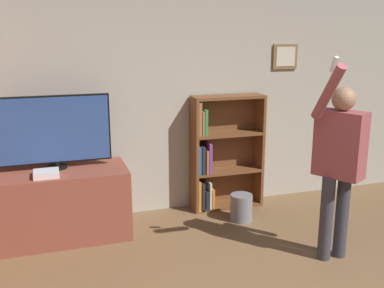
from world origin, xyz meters
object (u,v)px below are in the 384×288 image
television (54,131)px  waste_bin (241,207)px  bookshelf (220,156)px  game_console (46,174)px  person (339,157)px

television → waste_bin: television is taller
bookshelf → waste_bin: bookshelf is taller
television → game_console: television is taller
television → person: (2.57, -1.42, -0.13)m
game_console → waste_bin: (2.19, -0.02, -0.64)m
waste_bin → person: bearing=-66.5°
television → waste_bin: size_ratio=3.64×
television → bookshelf: size_ratio=0.81×
game_console → waste_bin: 2.28m
bookshelf → person: 1.76m
game_console → waste_bin: size_ratio=0.78×
bookshelf → waste_bin: 0.73m
television → bookshelf: television is taller
television → waste_bin: bearing=-7.9°
television → game_console: 0.48m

